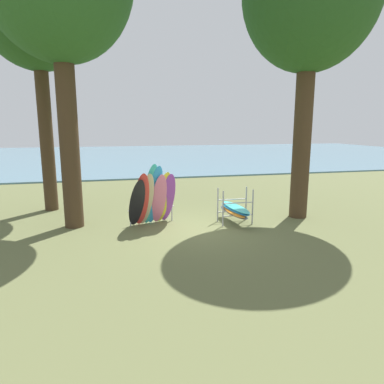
% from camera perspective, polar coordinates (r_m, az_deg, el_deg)
% --- Properties ---
extents(ground_plane, '(80.00, 80.00, 0.00)m').
position_cam_1_polar(ground_plane, '(11.75, 0.23, -6.15)').
color(ground_plane, '#60663D').
extents(lake_water, '(80.00, 36.00, 0.10)m').
position_cam_1_polar(lake_water, '(40.49, -9.83, 5.96)').
color(lake_water, slate).
rests_on(lake_water, ground).
extents(tree_mid_behind, '(4.52, 4.52, 10.70)m').
position_cam_1_polar(tree_mid_behind, '(15.84, -24.44, 26.79)').
color(tree_mid_behind, '#42301E').
rests_on(tree_mid_behind, ground).
extents(leaning_board_pile, '(1.80, 1.38, 2.23)m').
position_cam_1_polar(leaning_board_pile, '(11.95, -6.55, -1.07)').
color(leaning_board_pile, black).
rests_on(leaning_board_pile, ground).
extents(board_storage_rack, '(1.15, 2.13, 1.25)m').
position_cam_1_polar(board_storage_rack, '(12.46, 7.02, -2.87)').
color(board_storage_rack, '#9EA0A5').
rests_on(board_storage_rack, ground).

